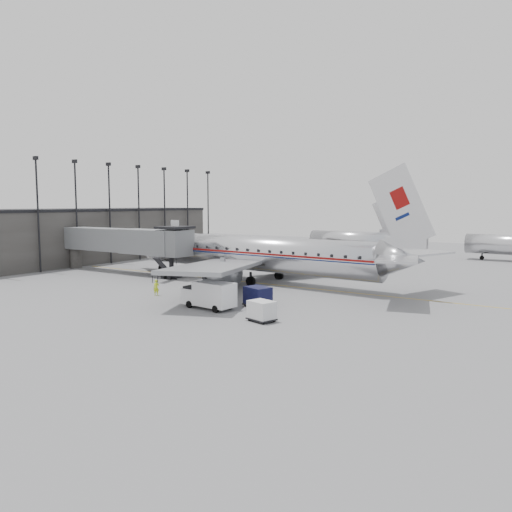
{
  "coord_description": "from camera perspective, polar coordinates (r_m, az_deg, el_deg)",
  "views": [
    {
      "loc": [
        32.25,
        -41.74,
        9.11
      ],
      "look_at": [
        1.89,
        5.38,
        3.2
      ],
      "focal_mm": 35.0,
      "sensor_mm": 36.0,
      "label": 1
    }
  ],
  "objects": [
    {
      "name": "distant_aircraft_near",
      "position": [
        90.62,
        10.66,
        1.88
      ],
      "size": [
        16.39,
        3.2,
        10.26
      ],
      "color": "silver",
      "rests_on": "ground"
    },
    {
      "name": "terminal",
      "position": [
        84.21,
        -19.19,
        2.21
      ],
      "size": [
        12.0,
        46.0,
        8.0
      ],
      "primitive_type": "cube",
      "color": "#353330",
      "rests_on": "ground"
    },
    {
      "name": "baggage_cart_white",
      "position": [
        38.86,
        0.64,
        -6.25
      ],
      "size": [
        2.41,
        2.08,
        1.61
      ],
      "rotation": [
        0.0,
        0.0,
        -0.29
      ],
      "color": "silver",
      "rests_on": "ground"
    },
    {
      "name": "baggage_cart_navy",
      "position": [
        44.07,
        0.2,
        -4.64
      ],
      "size": [
        2.74,
        2.4,
        1.81
      ],
      "rotation": [
        0.0,
        0.0,
        -0.33
      ],
      "color": "black",
      "rests_on": "ground"
    },
    {
      "name": "ramp_worker",
      "position": [
        50.59,
        -11.33,
        -3.56
      ],
      "size": [
        0.68,
        0.59,
        1.58
      ],
      "primitive_type": "imported",
      "rotation": [
        0.0,
        0.0,
        0.46
      ],
      "color": "#BFDE1A",
      "rests_on": "ground"
    },
    {
      "name": "floodlight_masts",
      "position": [
        81.03,
        -14.77,
        5.29
      ],
      "size": [
        0.9,
        42.25,
        15.25
      ],
      "color": "black",
      "rests_on": "ground"
    },
    {
      "name": "ground",
      "position": [
        53.53,
        -4.83,
        -3.8
      ],
      "size": [
        160.0,
        160.0,
        0.0
      ],
      "primitive_type": "plane",
      "color": "slate",
      "rests_on": "ground"
    },
    {
      "name": "apron_line",
      "position": [
        56.72,
        1.29,
        -3.22
      ],
      "size": [
        60.0,
        0.15,
        0.01
      ],
      "primitive_type": "cube",
      "rotation": [
        0.0,
        0.0,
        1.57
      ],
      "color": "gold",
      "rests_on": "ground"
    },
    {
      "name": "service_van",
      "position": [
        43.68,
        -5.41,
        -4.38
      ],
      "size": [
        5.2,
        2.43,
        2.37
      ],
      "rotation": [
        0.0,
        0.0,
        -0.1
      ],
      "color": "white",
      "rests_on": "ground"
    },
    {
      "name": "jet_bridge",
      "position": [
        66.92,
        -14.3,
        1.61
      ],
      "size": [
        21.0,
        6.2,
        7.1
      ],
      "color": "#57595C",
      "rests_on": "ground"
    },
    {
      "name": "airliner",
      "position": [
        58.29,
        -0.02,
        0.27
      ],
      "size": [
        41.12,
        38.02,
        13.0
      ],
      "rotation": [
        0.0,
        0.0,
        -0.06
      ],
      "color": "silver",
      "rests_on": "ground"
    }
  ]
}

